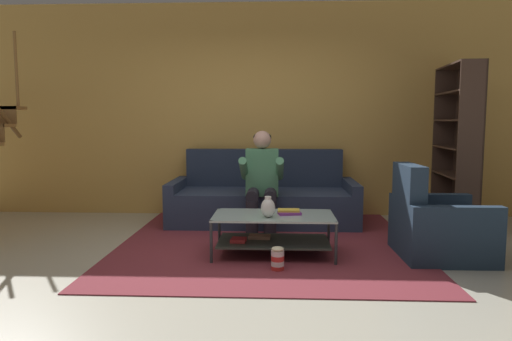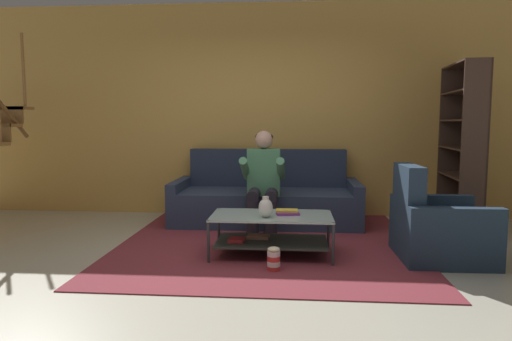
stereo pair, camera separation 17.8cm
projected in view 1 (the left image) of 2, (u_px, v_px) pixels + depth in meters
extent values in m
plane|color=#B9B7A4|center=(240.00, 269.00, 4.04)|extent=(16.80, 16.80, 0.00)
cube|color=gold|center=(254.00, 111.00, 6.33)|extent=(8.40, 0.12, 2.90)
cylinder|color=#9E6B36|center=(16.00, 69.00, 5.55)|extent=(0.04, 0.04, 0.90)
cube|color=#2B364F|center=(263.00, 207.00, 5.83)|extent=(2.09, 0.97, 0.43)
cube|color=#242E43|center=(264.00, 168.00, 6.17)|extent=(2.09, 0.18, 0.50)
cube|color=#2B364F|center=(177.00, 201.00, 5.87)|extent=(0.13, 0.97, 0.55)
cube|color=#2B364F|center=(351.00, 203.00, 5.77)|extent=(0.13, 0.97, 0.55)
cylinder|color=#232029|center=(252.00, 220.00, 5.04)|extent=(0.14, 0.14, 0.43)
cylinder|color=#232029|center=(270.00, 220.00, 5.03)|extent=(0.14, 0.14, 0.43)
cylinder|color=#232029|center=(253.00, 195.00, 5.19)|extent=(0.14, 0.42, 0.14)
cylinder|color=#232029|center=(270.00, 195.00, 5.18)|extent=(0.14, 0.42, 0.14)
cube|color=#4B8761|center=(262.00, 172.00, 5.37)|extent=(0.38, 0.22, 0.55)
cylinder|color=#4B8761|center=(244.00, 169.00, 5.20)|extent=(0.09, 0.49, 0.31)
cylinder|color=#4B8761|center=(280.00, 169.00, 5.18)|extent=(0.09, 0.49, 0.31)
sphere|color=tan|center=(262.00, 140.00, 5.33)|extent=(0.21, 0.21, 0.21)
ellipsoid|color=black|center=(262.00, 137.00, 5.35)|extent=(0.21, 0.21, 0.13)
cube|color=#ADC4BA|center=(274.00, 216.00, 4.40)|extent=(1.16, 0.61, 0.02)
cube|color=#343D35|center=(273.00, 241.00, 4.43)|extent=(1.07, 0.56, 0.02)
cylinder|color=#313639|center=(211.00, 242.00, 4.15)|extent=(0.03, 0.03, 0.40)
cylinder|color=#313639|center=(336.00, 244.00, 4.10)|extent=(0.03, 0.03, 0.40)
cylinder|color=#313639|center=(219.00, 228.00, 4.74)|extent=(0.03, 0.03, 0.40)
cylinder|color=#313639|center=(329.00, 229.00, 4.68)|extent=(0.03, 0.03, 0.40)
cube|color=red|center=(239.00, 240.00, 4.37)|extent=(0.15, 0.16, 0.03)
cube|color=#967056|center=(260.00, 237.00, 4.50)|extent=(0.22, 0.14, 0.03)
cube|color=maroon|center=(267.00, 239.00, 5.05)|extent=(3.08, 3.41, 0.01)
cube|color=#805064|center=(267.00, 239.00, 5.05)|extent=(1.70, 1.88, 0.00)
ellipsoid|color=silver|center=(268.00, 208.00, 4.27)|extent=(0.13, 0.13, 0.18)
cylinder|color=silver|center=(268.00, 198.00, 4.26)|extent=(0.06, 0.06, 0.04)
cube|color=#883390|center=(289.00, 213.00, 4.41)|extent=(0.24, 0.18, 0.03)
cube|color=gold|center=(289.00, 210.00, 4.43)|extent=(0.21, 0.13, 0.02)
cube|color=#453027|center=(444.00, 146.00, 5.95)|extent=(0.28, 0.04, 1.97)
cube|color=#453027|center=(470.00, 150.00, 4.99)|extent=(0.28, 0.04, 1.97)
cube|color=#453027|center=(467.00, 148.00, 5.46)|extent=(0.08, 0.99, 1.97)
cube|color=#453027|center=(452.00, 227.00, 5.58)|extent=(0.34, 0.97, 0.02)
cube|color=#453027|center=(453.00, 202.00, 5.54)|extent=(0.34, 0.97, 0.02)
cube|color=#453027|center=(455.00, 175.00, 5.51)|extent=(0.34, 0.97, 0.02)
cube|color=#453027|center=(456.00, 148.00, 5.47)|extent=(0.34, 0.97, 0.02)
cube|color=#453027|center=(457.00, 120.00, 5.44)|extent=(0.34, 0.97, 0.02)
cube|color=#453027|center=(458.00, 92.00, 5.40)|extent=(0.34, 0.97, 0.02)
cube|color=#453027|center=(460.00, 65.00, 5.37)|extent=(0.34, 0.97, 0.02)
cube|color=#242E2E|center=(442.00, 211.00, 6.00)|extent=(0.25, 0.07, 0.21)
cube|color=#718FAB|center=(442.00, 213.00, 5.95)|extent=(0.23, 0.06, 0.17)
cube|color=red|center=(443.00, 213.00, 5.90)|extent=(0.21, 0.05, 0.19)
cube|color=#2E5AAB|center=(445.00, 214.00, 5.86)|extent=(0.24, 0.05, 0.19)
cube|color=gold|center=(445.00, 215.00, 5.82)|extent=(0.22, 0.05, 0.19)
cube|color=#7190BB|center=(445.00, 213.00, 5.77)|extent=(0.20, 0.05, 0.25)
cube|color=#A26B54|center=(446.00, 217.00, 5.72)|extent=(0.19, 0.06, 0.18)
cube|color=orange|center=(448.00, 218.00, 5.67)|extent=(0.20, 0.05, 0.18)
cube|color=#222D28|center=(450.00, 217.00, 5.61)|extent=(0.20, 0.06, 0.22)
cube|color=#2D5CAE|center=(452.00, 218.00, 5.56)|extent=(0.24, 0.04, 0.22)
cube|color=gold|center=(454.00, 216.00, 5.52)|extent=(0.25, 0.06, 0.27)
cube|color=teal|center=(456.00, 220.00, 5.48)|extent=(0.26, 0.04, 0.20)
cube|color=#9C7643|center=(457.00, 218.00, 5.43)|extent=(0.26, 0.05, 0.27)
cube|color=#873991|center=(457.00, 220.00, 5.39)|extent=(0.24, 0.05, 0.24)
cube|color=blue|center=(457.00, 221.00, 5.35)|extent=(0.20, 0.04, 0.22)
cube|color=#223347|center=(442.00, 234.00, 4.37)|extent=(0.82, 0.60, 0.46)
cube|color=#223347|center=(409.00, 187.00, 4.33)|extent=(0.17, 0.59, 0.44)
cube|color=#223347|center=(457.00, 238.00, 4.01)|extent=(0.81, 0.12, 0.56)
cube|color=#223347|center=(429.00, 221.00, 4.71)|extent=(0.81, 0.12, 0.56)
cylinder|color=red|center=(278.00, 268.00, 3.98)|extent=(0.11, 0.11, 0.04)
cylinder|color=white|center=(278.00, 263.00, 3.98)|extent=(0.11, 0.11, 0.04)
cylinder|color=red|center=(278.00, 258.00, 3.98)|extent=(0.11, 0.11, 0.04)
cylinder|color=white|center=(278.00, 253.00, 3.97)|extent=(0.11, 0.11, 0.04)
ellipsoid|color=beige|center=(278.00, 249.00, 3.97)|extent=(0.11, 0.11, 0.04)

